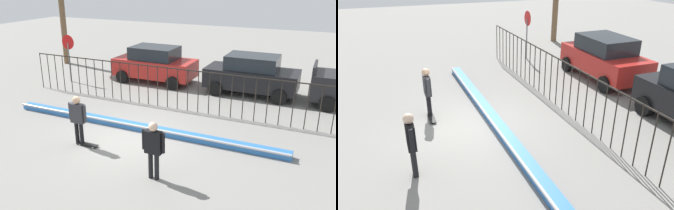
# 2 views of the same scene
# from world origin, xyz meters

# --- Properties ---
(ground_plane) EXTENTS (60.00, 60.00, 0.00)m
(ground_plane) POSITION_xyz_m (0.00, 0.00, 0.00)
(ground_plane) COLOR gray
(bowl_coping_ledge) EXTENTS (11.00, 0.40, 0.27)m
(bowl_coping_ledge) POSITION_xyz_m (0.00, 0.77, 0.12)
(bowl_coping_ledge) COLOR #2D6BB7
(bowl_coping_ledge) RESTS_ON ground
(perimeter_fence) EXTENTS (14.04, 0.04, 1.78)m
(perimeter_fence) POSITION_xyz_m (-0.00, 3.40, 1.10)
(perimeter_fence) COLOR black
(perimeter_fence) RESTS_ON ground
(skateboarder) EXTENTS (0.69, 0.26, 1.72)m
(skateboarder) POSITION_xyz_m (-1.16, -1.11, 1.03)
(skateboarder) COLOR black
(skateboarder) RESTS_ON ground
(skateboard) EXTENTS (0.80, 0.20, 0.07)m
(skateboard) POSITION_xyz_m (-0.86, -1.10, 0.06)
(skateboard) COLOR black
(skateboard) RESTS_ON ground
(camera_operator) EXTENTS (0.69, 0.26, 1.71)m
(camera_operator) POSITION_xyz_m (2.09, -1.98, 1.03)
(camera_operator) COLOR black
(camera_operator) RESTS_ON ground
(parked_car_red) EXTENTS (4.30, 2.12, 1.90)m
(parked_car_red) POSITION_xyz_m (-2.30, 6.77, 0.97)
(parked_car_red) COLOR #B2231E
(parked_car_red) RESTS_ON ground
(parked_car_black) EXTENTS (4.30, 2.12, 1.90)m
(parked_car_black) POSITION_xyz_m (2.84, 6.77, 0.97)
(parked_car_black) COLOR black
(parked_car_black) RESTS_ON ground
(stop_sign) EXTENTS (0.76, 0.07, 2.50)m
(stop_sign) POSITION_xyz_m (-6.43, 4.89, 1.62)
(stop_sign) COLOR slate
(stop_sign) RESTS_ON ground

